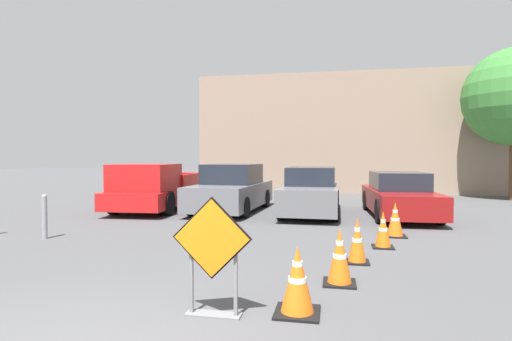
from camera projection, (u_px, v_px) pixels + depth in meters
name	position (u px, v px, depth m)	size (l,w,h in m)	color
ground_plane	(259.00, 213.00, 13.18)	(96.00, 96.00, 0.00)	#4C4C4F
road_closed_sign	(212.00, 250.00, 4.58)	(0.95, 0.20, 1.39)	black
traffic_cone_nearest	(297.00, 280.00, 4.68)	(0.53, 0.53, 0.81)	black
traffic_cone_second	(340.00, 257.00, 5.78)	(0.47, 0.47, 0.82)	black
traffic_cone_third	(357.00, 241.00, 6.94)	(0.42, 0.42, 0.80)	black
traffic_cone_fourth	(383.00, 230.00, 8.10)	(0.42, 0.42, 0.74)	black
traffic_cone_fifth	(395.00, 220.00, 9.23)	(0.49, 0.49, 0.80)	black
pickup_truck	(155.00, 189.00, 13.88)	(2.27, 5.23, 1.61)	red
parked_car_nearest	(232.00, 190.00, 13.63)	(2.14, 4.59, 1.60)	slate
parked_car_second	(311.00, 192.00, 12.94)	(1.81, 4.52, 1.52)	slate
parked_car_third	(399.00, 196.00, 12.37)	(1.94, 4.66, 1.37)	maroon
bollard_nearest	(45.00, 215.00, 8.99)	(0.12, 0.12, 1.01)	gray
building_facade_backdrop	(363.00, 135.00, 22.30)	(17.48, 5.00, 6.17)	gray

